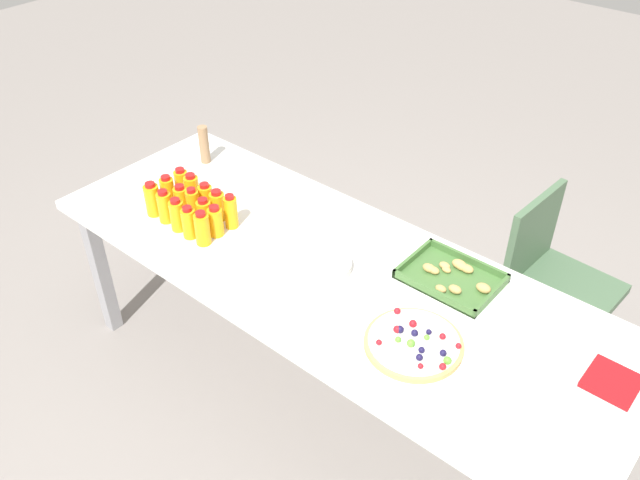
{
  "coord_description": "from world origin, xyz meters",
  "views": [
    {
      "loc": [
        1.19,
        -1.46,
        2.27
      ],
      "look_at": [
        -0.11,
        0.08,
        0.75
      ],
      "focal_mm": 37.01,
      "sensor_mm": 36.0,
      "label": 1
    }
  ],
  "objects_px": {
    "juice_bottle_0": "(153,200)",
    "cardboard_tube": "(204,145)",
    "juice_bottle_13": "(218,206)",
    "juice_bottle_8": "(204,214)",
    "juice_bottle_6": "(181,200)",
    "juice_bottle_10": "(182,185)",
    "juice_bottle_11": "(192,191)",
    "juice_bottle_1": "(165,207)",
    "juice_bottle_7": "(193,205)",
    "napkin_stack": "(612,382)",
    "snack_tray": "(452,277)",
    "juice_bottle_14": "(231,212)",
    "plate_stack": "(323,265)",
    "fruit_pizza": "(414,343)",
    "chair_far_right": "(551,274)",
    "juice_bottle_3": "(189,223)",
    "juice_bottle_5": "(168,192)",
    "party_table": "(329,279)",
    "juice_bottle_4": "(202,229)",
    "juice_bottle_9": "(216,221)",
    "juice_bottle_12": "(206,199)",
    "juice_bottle_2": "(177,215)"
  },
  "relations": [
    {
      "from": "juice_bottle_14",
      "to": "plate_stack",
      "type": "distance_m",
      "value": 0.45
    },
    {
      "from": "juice_bottle_13",
      "to": "juice_bottle_0",
      "type": "bearing_deg",
      "value": -147.0
    },
    {
      "from": "party_table",
      "to": "chair_far_right",
      "type": "xyz_separation_m",
      "value": [
        0.56,
        0.78,
        -0.17
      ]
    },
    {
      "from": "party_table",
      "to": "napkin_stack",
      "type": "height_order",
      "value": "napkin_stack"
    },
    {
      "from": "juice_bottle_12",
      "to": "plate_stack",
      "type": "relative_size",
      "value": 0.67
    },
    {
      "from": "juice_bottle_0",
      "to": "juice_bottle_14",
      "type": "relative_size",
      "value": 1.0
    },
    {
      "from": "cardboard_tube",
      "to": "juice_bottle_2",
      "type": "bearing_deg",
      "value": -53.5
    },
    {
      "from": "juice_bottle_9",
      "to": "plate_stack",
      "type": "xyz_separation_m",
      "value": [
        0.46,
        0.1,
        -0.04
      ]
    },
    {
      "from": "juice_bottle_0",
      "to": "fruit_pizza",
      "type": "xyz_separation_m",
      "value": [
        1.22,
        0.06,
        -0.06
      ]
    },
    {
      "from": "juice_bottle_8",
      "to": "napkin_stack",
      "type": "bearing_deg",
      "value": 9.04
    },
    {
      "from": "juice_bottle_2",
      "to": "juice_bottle_6",
      "type": "relative_size",
      "value": 1.06
    },
    {
      "from": "juice_bottle_8",
      "to": "juice_bottle_1",
      "type": "bearing_deg",
      "value": -156.17
    },
    {
      "from": "juice_bottle_5",
      "to": "fruit_pizza",
      "type": "relative_size",
      "value": 0.45
    },
    {
      "from": "juice_bottle_3",
      "to": "juice_bottle_11",
      "type": "distance_m",
      "value": 0.22
    },
    {
      "from": "juice_bottle_0",
      "to": "juice_bottle_5",
      "type": "relative_size",
      "value": 1.02
    },
    {
      "from": "juice_bottle_4",
      "to": "fruit_pizza",
      "type": "relative_size",
      "value": 0.45
    },
    {
      "from": "party_table",
      "to": "juice_bottle_7",
      "type": "bearing_deg",
      "value": -168.29
    },
    {
      "from": "juice_bottle_8",
      "to": "napkin_stack",
      "type": "distance_m",
      "value": 1.55
    },
    {
      "from": "juice_bottle_1",
      "to": "juice_bottle_8",
      "type": "relative_size",
      "value": 1.05
    },
    {
      "from": "juice_bottle_0",
      "to": "cardboard_tube",
      "type": "bearing_deg",
      "value": 110.36
    },
    {
      "from": "juice_bottle_13",
      "to": "napkin_stack",
      "type": "xyz_separation_m",
      "value": [
        1.54,
        0.17,
        -0.05
      ]
    },
    {
      "from": "juice_bottle_1",
      "to": "juice_bottle_9",
      "type": "bearing_deg",
      "value": 16.47
    },
    {
      "from": "juice_bottle_2",
      "to": "juice_bottle_10",
      "type": "height_order",
      "value": "juice_bottle_10"
    },
    {
      "from": "snack_tray",
      "to": "cardboard_tube",
      "type": "xyz_separation_m",
      "value": [
        -1.3,
        -0.01,
        0.08
      ]
    },
    {
      "from": "juice_bottle_13",
      "to": "fruit_pizza",
      "type": "height_order",
      "value": "juice_bottle_13"
    },
    {
      "from": "juice_bottle_11",
      "to": "fruit_pizza",
      "type": "height_order",
      "value": "juice_bottle_11"
    },
    {
      "from": "juice_bottle_1",
      "to": "juice_bottle_9",
      "type": "height_order",
      "value": "juice_bottle_1"
    },
    {
      "from": "juice_bottle_13",
      "to": "napkin_stack",
      "type": "distance_m",
      "value": 1.55
    },
    {
      "from": "juice_bottle_9",
      "to": "juice_bottle_11",
      "type": "distance_m",
      "value": 0.24
    },
    {
      "from": "plate_stack",
      "to": "juice_bottle_14",
      "type": "bearing_deg",
      "value": -176.49
    },
    {
      "from": "juice_bottle_4",
      "to": "juice_bottle_14",
      "type": "xyz_separation_m",
      "value": [
        0.0,
        0.15,
        0.0
      ]
    },
    {
      "from": "juice_bottle_8",
      "to": "juice_bottle_6",
      "type": "bearing_deg",
      "value": 177.09
    },
    {
      "from": "snack_tray",
      "to": "juice_bottle_0",
      "type": "bearing_deg",
      "value": -159.68
    },
    {
      "from": "chair_far_right",
      "to": "juice_bottle_14",
      "type": "relative_size",
      "value": 5.63
    },
    {
      "from": "juice_bottle_10",
      "to": "juice_bottle_11",
      "type": "distance_m",
      "value": 0.07
    },
    {
      "from": "napkin_stack",
      "to": "juice_bottle_11",
      "type": "bearing_deg",
      "value": -174.33
    },
    {
      "from": "juice_bottle_1",
      "to": "juice_bottle_7",
      "type": "bearing_deg",
      "value": 41.73
    },
    {
      "from": "juice_bottle_10",
      "to": "juice_bottle_13",
      "type": "distance_m",
      "value": 0.22
    },
    {
      "from": "juice_bottle_14",
      "to": "plate_stack",
      "type": "xyz_separation_m",
      "value": [
        0.45,
        0.03,
        -0.05
      ]
    },
    {
      "from": "juice_bottle_7",
      "to": "juice_bottle_8",
      "type": "bearing_deg",
      "value": -4.75
    },
    {
      "from": "fruit_pizza",
      "to": "chair_far_right",
      "type": "bearing_deg",
      "value": 83.81
    },
    {
      "from": "juice_bottle_8",
      "to": "juice_bottle_14",
      "type": "bearing_deg",
      "value": 44.83
    },
    {
      "from": "party_table",
      "to": "juice_bottle_3",
      "type": "relative_size",
      "value": 16.84
    },
    {
      "from": "juice_bottle_4",
      "to": "snack_tray",
      "type": "distance_m",
      "value": 0.95
    },
    {
      "from": "juice_bottle_1",
      "to": "snack_tray",
      "type": "xyz_separation_m",
      "value": [
        1.07,
        0.42,
        -0.05
      ]
    },
    {
      "from": "juice_bottle_0",
      "to": "juice_bottle_13",
      "type": "distance_m",
      "value": 0.27
    },
    {
      "from": "juice_bottle_14",
      "to": "snack_tray",
      "type": "height_order",
      "value": "juice_bottle_14"
    },
    {
      "from": "juice_bottle_9",
      "to": "juice_bottle_12",
      "type": "bearing_deg",
      "value": 151.26
    },
    {
      "from": "juice_bottle_8",
      "to": "fruit_pizza",
      "type": "bearing_deg",
      "value": -0.44
    },
    {
      "from": "juice_bottle_11",
      "to": "juice_bottle_5",
      "type": "bearing_deg",
      "value": -135.69
    }
  ]
}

